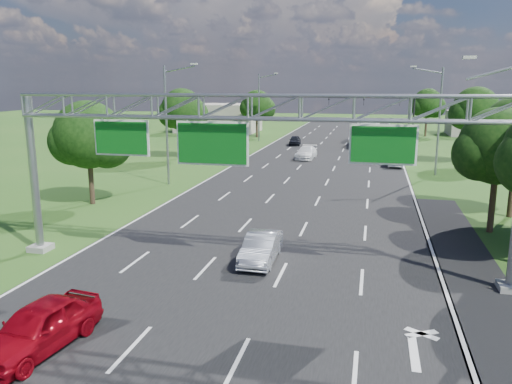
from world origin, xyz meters
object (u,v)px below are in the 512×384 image
(sign_gantry, at_px, (252,121))
(traffic_signal, at_px, (388,108))
(red_coupe, at_px, (39,327))
(silver_sedan, at_px, (261,248))
(box_truck, at_px, (368,133))

(sign_gantry, distance_m, traffic_signal, 53.51)
(sign_gantry, bearing_deg, red_coupe, -119.93)
(sign_gantry, xyz_separation_m, red_coupe, (-4.99, -8.66, -6.10))
(red_coupe, height_order, silver_sedan, red_coupe)
(red_coupe, relative_size, box_truck, 0.50)
(sign_gantry, height_order, silver_sedan, sign_gantry)
(traffic_signal, relative_size, red_coupe, 2.63)
(sign_gantry, xyz_separation_m, box_truck, (4.51, 52.64, -5.25))
(silver_sedan, distance_m, box_truck, 51.75)
(sign_gantry, relative_size, box_truck, 2.55)
(box_truck, bearing_deg, red_coupe, -93.97)
(traffic_signal, distance_m, silver_sedan, 52.58)
(sign_gantry, relative_size, silver_sedan, 5.56)
(red_coupe, distance_m, box_truck, 62.04)
(traffic_signal, xyz_separation_m, silver_sedan, (-6.96, -51.92, -4.47))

